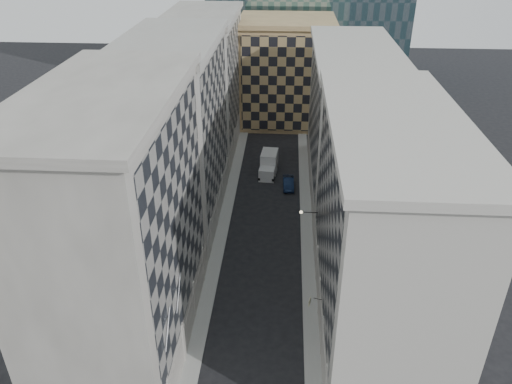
% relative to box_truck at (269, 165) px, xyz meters
% --- Properties ---
extents(sidewalk_west, '(1.50, 100.00, 0.15)m').
position_rel_box_truck_xyz_m(sidewalk_west, '(-5.10, -15.36, -1.31)').
color(sidewalk_west, gray).
rests_on(sidewalk_west, ground).
extents(sidewalk_east, '(1.50, 100.00, 0.15)m').
position_rel_box_truck_xyz_m(sidewalk_east, '(5.40, -15.36, -1.31)').
color(sidewalk_east, gray).
rests_on(sidewalk_east, ground).
extents(bldg_left_a, '(10.80, 22.80, 23.70)m').
position_rel_box_truck_xyz_m(bldg_left_a, '(-10.73, -34.36, 10.44)').
color(bldg_left_a, gray).
rests_on(bldg_left_a, ground).
extents(bldg_left_b, '(10.80, 22.80, 22.70)m').
position_rel_box_truck_xyz_m(bldg_left_b, '(-10.73, -12.36, 9.94)').
color(bldg_left_b, '#9C9991').
rests_on(bldg_left_b, ground).
extents(bldg_left_c, '(10.80, 22.80, 21.70)m').
position_rel_box_truck_xyz_m(bldg_left_c, '(-10.73, 9.64, 9.44)').
color(bldg_left_c, gray).
rests_on(bldg_left_c, ground).
extents(bldg_right_a, '(10.80, 26.80, 20.70)m').
position_rel_box_truck_xyz_m(bldg_right_a, '(11.03, -30.36, 8.94)').
color(bldg_right_a, '#BAB3AA').
rests_on(bldg_right_a, ground).
extents(bldg_right_b, '(10.80, 28.80, 19.70)m').
position_rel_box_truck_xyz_m(bldg_right_b, '(11.04, -3.36, 8.46)').
color(bldg_right_b, '#BAB3AA').
rests_on(bldg_right_b, ground).
extents(tan_block, '(16.80, 14.80, 18.80)m').
position_rel_box_truck_xyz_m(tan_block, '(2.15, 22.54, 8.05)').
color(tan_block, '#A38456').
rests_on(tan_block, ground).
extents(flagpoles_left, '(0.10, 6.33, 2.33)m').
position_rel_box_truck_xyz_m(flagpoles_left, '(-5.75, -39.36, 6.62)').
color(flagpoles_left, gray).
rests_on(flagpoles_left, ground).
extents(bracket_lamp, '(1.98, 0.36, 0.36)m').
position_rel_box_truck_xyz_m(bracket_lamp, '(4.53, -21.36, 4.82)').
color(bracket_lamp, black).
rests_on(bracket_lamp, ground).
extents(box_truck, '(2.81, 5.96, 3.18)m').
position_rel_box_truck_xyz_m(box_truck, '(0.00, 0.00, 0.00)').
color(box_truck, silver).
rests_on(box_truck, ground).
extents(dark_car, '(1.70, 4.38, 1.42)m').
position_rel_box_truck_xyz_m(dark_car, '(3.03, -4.43, -0.67)').
color(dark_car, '#0F1C38').
rests_on(dark_car, ground).
extents(shop_sign, '(1.17, 0.63, 0.72)m').
position_rel_box_truck_xyz_m(shop_sign, '(5.13, -32.96, 2.45)').
color(shop_sign, black).
rests_on(shop_sign, ground).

